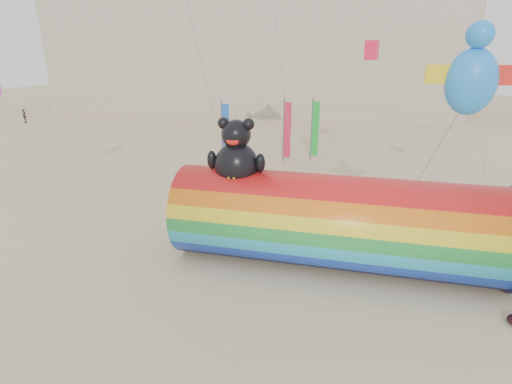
# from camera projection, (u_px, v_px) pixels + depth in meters

# --- Properties ---
(ground) EXTENTS (160.00, 160.00, 0.00)m
(ground) POSITION_uv_depth(u_px,v_px,m) (238.00, 250.00, 18.47)
(ground) COLOR #CCB58C
(ground) RESTS_ON ground
(hotel_building) EXTENTS (60.40, 15.40, 20.60)m
(hotel_building) POSITION_uv_depth(u_px,v_px,m) (247.00, 40.00, 59.82)
(hotel_building) COLOR #B7AD99
(hotel_building) RESTS_ON ground
(windsock_assembly) EXTENTS (13.54, 4.12, 6.24)m
(windsock_assembly) POSITION_uv_depth(u_px,v_px,m) (335.00, 219.00, 16.68)
(windsock_assembly) COLOR red
(windsock_assembly) RESTS_ON ground
(festival_banners) EXTENTS (7.32, 3.44, 5.20)m
(festival_banners) POSITION_uv_depth(u_px,v_px,m) (276.00, 131.00, 32.29)
(festival_banners) COLOR #59595E
(festival_banners) RESTS_ON ground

